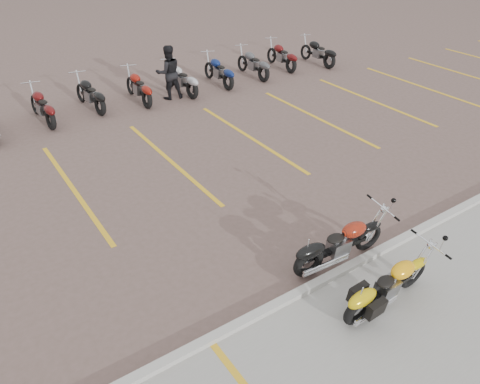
% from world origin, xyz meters
% --- Properties ---
extents(ground, '(100.00, 100.00, 0.00)m').
position_xyz_m(ground, '(0.00, 0.00, 0.00)').
color(ground, brown).
rests_on(ground, ground).
extents(concrete_apron, '(60.00, 5.00, 0.01)m').
position_xyz_m(concrete_apron, '(0.00, -4.50, 0.01)').
color(concrete_apron, '#9E9B93').
rests_on(concrete_apron, ground).
extents(curb, '(60.00, 0.18, 0.12)m').
position_xyz_m(curb, '(0.00, -2.00, 0.06)').
color(curb, '#ADAAA3').
rests_on(curb, ground).
extents(parking_stripes, '(38.00, 5.50, 0.01)m').
position_xyz_m(parking_stripes, '(0.00, 4.00, 0.00)').
color(parking_stripes, gold).
rests_on(parking_stripes, ground).
extents(yellow_cruiser, '(2.10, 0.32, 0.86)m').
position_xyz_m(yellow_cruiser, '(0.67, -2.99, 0.43)').
color(yellow_cruiser, black).
rests_on(yellow_cruiser, ground).
extents(flame_cruiser, '(2.18, 0.36, 0.90)m').
position_xyz_m(flame_cruiser, '(0.78, -1.69, 0.45)').
color(flame_cruiser, black).
rests_on(flame_cruiser, ground).
extents(person_b, '(1.04, 0.87, 1.90)m').
position_xyz_m(person_b, '(2.20, 8.31, 0.95)').
color(person_b, black).
rests_on(person_b, ground).
extents(bg_bike_row, '(20.46, 2.01, 1.10)m').
position_xyz_m(bg_bike_row, '(-0.55, 8.71, 0.55)').
color(bg_bike_row, black).
rests_on(bg_bike_row, ground).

